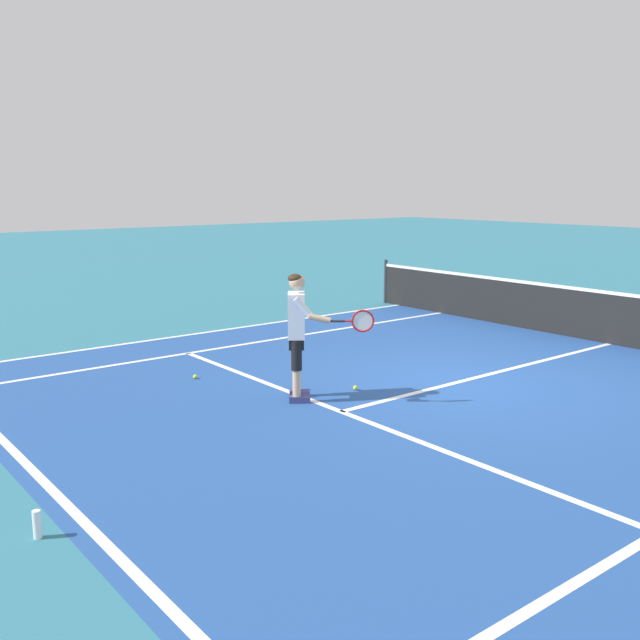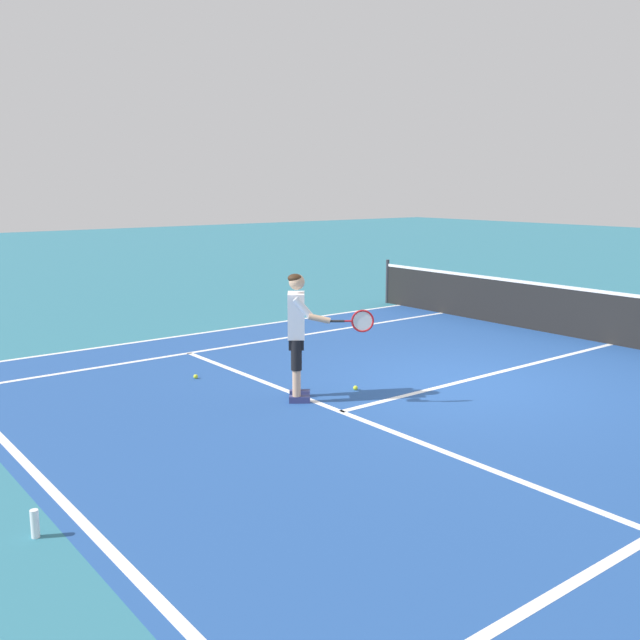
% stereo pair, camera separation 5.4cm
% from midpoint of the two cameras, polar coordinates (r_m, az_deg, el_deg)
% --- Properties ---
extents(ground_plane, '(80.00, 80.00, 0.00)m').
position_cam_midpoint_polar(ground_plane, '(10.69, 10.90, -4.92)').
color(ground_plane, teal).
extents(court_inner_surface, '(10.98, 10.49, 0.00)m').
position_cam_midpoint_polar(court_inner_surface, '(10.05, 7.52, -5.82)').
color(court_inner_surface, '#234C93').
rests_on(court_inner_surface, ground).
extents(line_baseline, '(10.98, 0.10, 0.01)m').
position_cam_midpoint_polar(line_baseline, '(7.51, -21.17, -12.29)').
color(line_baseline, white).
rests_on(line_baseline, ground).
extents(line_service, '(8.23, 0.10, 0.01)m').
position_cam_midpoint_polar(line_service, '(9.17, 1.55, -7.35)').
color(line_service, white).
rests_on(line_service, ground).
extents(line_centre_service, '(0.10, 6.40, 0.01)m').
position_cam_midpoint_polar(line_centre_service, '(11.40, 14.02, -4.05)').
color(line_centre_service, white).
rests_on(line_centre_service, ground).
extents(line_singles_left, '(0.10, 10.09, 0.01)m').
position_cam_midpoint_polar(line_singles_left, '(13.15, -5.42, -1.82)').
color(line_singles_left, white).
rests_on(line_singles_left, ground).
extents(line_doubles_left, '(0.10, 10.09, 0.01)m').
position_cam_midpoint_polar(line_doubles_left, '(14.30, -8.42, -0.87)').
color(line_doubles_left, white).
rests_on(line_doubles_left, ground).
extents(tennis_net, '(11.96, 0.08, 1.07)m').
position_cam_midpoint_polar(tennis_net, '(13.93, 22.22, 0.20)').
color(tennis_net, '#333338').
rests_on(tennis_net, ground).
extents(tennis_player, '(1.10, 0.84, 1.71)m').
position_cam_midpoint_polar(tennis_player, '(9.43, -1.90, -0.65)').
color(tennis_player, navy).
rests_on(tennis_player, ground).
extents(tennis_ball_near_feet, '(0.07, 0.07, 0.07)m').
position_cam_midpoint_polar(tennis_ball_near_feet, '(10.11, 2.70, -5.45)').
color(tennis_ball_near_feet, '#CCE02D').
rests_on(tennis_ball_near_feet, ground).
extents(tennis_ball_by_baseline, '(0.07, 0.07, 0.07)m').
position_cam_midpoint_polar(tennis_ball_by_baseline, '(10.84, -10.12, -4.50)').
color(tennis_ball_by_baseline, '#CCE02D').
rests_on(tennis_ball_by_baseline, ground).
extents(water_bottle, '(0.07, 0.07, 0.24)m').
position_cam_midpoint_polar(water_bottle, '(6.49, -21.97, -14.96)').
color(water_bottle, white).
rests_on(water_bottle, ground).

